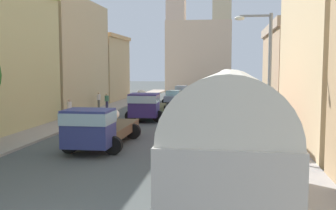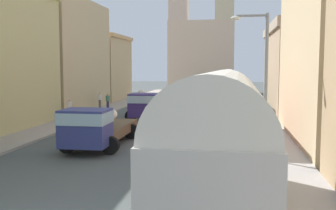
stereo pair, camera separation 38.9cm
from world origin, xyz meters
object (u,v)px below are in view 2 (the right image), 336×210
Objects in this scene: cargo_truck_0 at (97,127)px; pedestrian_3 at (108,101)px; parked_bus_0 at (221,139)px; car_3 at (200,103)px; cargo_truck_1 at (147,105)px; pedestrian_4 at (100,100)px; parked_bus_2 at (229,88)px; car_0 at (175,97)px; parked_bus_1 at (223,101)px; car_2 at (190,112)px; pedestrian_0 at (70,109)px; car_4 at (207,93)px; streetlamp_near at (261,75)px; car_1 at (184,91)px.

cargo_truck_0 reaches higher than pedestrian_3.
parked_bus_0 is 2.23× the size of car_3.
pedestrian_3 is at bearing 133.15° from cargo_truck_1.
pedestrian_4 is (-5.93, 17.86, -0.14)m from cargo_truck_0.
pedestrian_4 reaches higher than pedestrian_3.
cargo_truck_0 is (-6.73, -19.55, -1.06)m from parked_bus_2.
cargo_truck_0 is 17.55m from pedestrian_3.
parked_bus_1 is at bearing -74.16° from car_0.
pedestrian_4 is (-6.30, -8.55, 0.26)m from car_0.
cargo_truck_1 is 3.77m from car_2.
car_3 is (-2.56, 14.14, -1.41)m from parked_bus_1.
parked_bus_0 reaches higher than car_2.
parked_bus_0 is 22.21m from pedestrian_0.
pedestrian_3 is 0.98× the size of pedestrian_4.
car_4 is (-2.92, 41.57, -1.58)m from parked_bus_0.
car_4 is at bearing 68.02° from pedestrian_0.
car_3 is 21.36m from streetlamp_near.
car_3 is 2.45× the size of pedestrian_0.
cargo_truck_0 is 32.77m from car_4.
car_0 is at bearing 53.61° from pedestrian_4.
car_2 is 0.93× the size of car_4.
car_1 is 20.33m from pedestrian_3.
parked_bus_2 is 12.83m from pedestrian_4.
parked_bus_0 is 2.39× the size of car_2.
parked_bus_2 is at bearing 89.94° from parked_bus_0.
parked_bus_0 is 29.73m from pedestrian_4.
car_4 is at bearing 60.92° from car_0.
car_0 is 8.17m from car_3.
pedestrian_4 is (-6.12, 6.30, -0.21)m from cargo_truck_1.
car_0 is at bearing 105.71° from streetlamp_near.
cargo_truck_1 is (-6.54, -7.98, -0.99)m from parked_bus_2.
car_1 is (-6.54, 45.61, -1.57)m from parked_bus_0.
parked_bus_1 is at bearing -84.44° from car_4.
pedestrian_0 is (-5.53, 9.48, -0.14)m from cargo_truck_0.
cargo_truck_1 is at bearing -46.85° from pedestrian_3.
cargo_truck_1 is at bearing -129.33° from parked_bus_2.
pedestrian_4 is (-9.72, -14.69, 0.25)m from car_4.
car_0 is at bearing 105.84° from parked_bus_1.
pedestrian_4 is at bearing 143.31° from car_2.
car_0 is 7.02m from car_4.
streetlamp_near reaches higher than parked_bus_0.
pedestrian_0 is (-9.34, -1.12, 0.21)m from car_2.
parked_bus_0 reaches higher than pedestrian_3.
pedestrian_0 is (-12.00, 4.56, -1.16)m from parked_bus_1.
parked_bus_2 is 15.91m from pedestrian_0.
pedestrian_3 is at bearing -166.98° from parked_bus_2.
car_4 is at bearing 97.46° from streetlamp_near.
pedestrian_4 is (-0.40, 8.38, -0.00)m from pedestrian_0.
streetlamp_near reaches higher than car_2.
parked_bus_0 is 5.58× the size of pedestrian_3.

